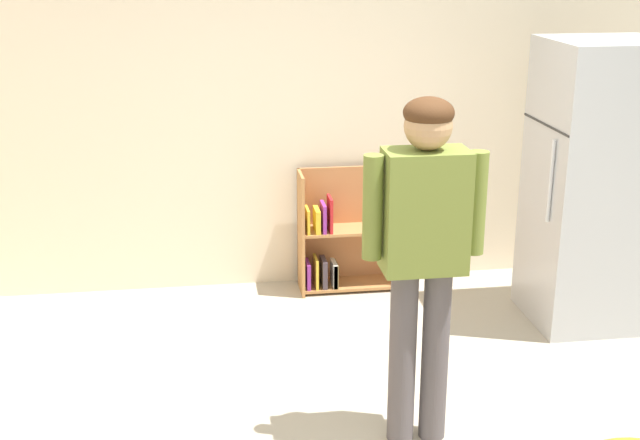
{
  "coord_description": "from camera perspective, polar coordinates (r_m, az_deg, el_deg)",
  "views": [
    {
      "loc": [
        -0.7,
        -3.27,
        2.32
      ],
      "look_at": [
        -0.16,
        0.49,
        1.06
      ],
      "focal_mm": 47.09,
      "sensor_mm": 36.0,
      "label": 1
    }
  ],
  "objects": [
    {
      "name": "back_wall",
      "position": [
        5.73,
        -1.03,
        8.62
      ],
      "size": [
        5.2,
        0.06,
        2.7
      ],
      "primitive_type": "cube",
      "color": "beige",
      "rests_on": "ground"
    },
    {
      "name": "refrigerator",
      "position": [
        5.46,
        18.15,
        2.26
      ],
      "size": [
        0.73,
        0.68,
        1.78
      ],
      "color": "#B7BABF",
      "rests_on": "ground"
    },
    {
      "name": "bookshelf",
      "position": [
        5.85,
        1.99,
        -1.18
      ],
      "size": [
        0.8,
        0.28,
        0.85
      ],
      "color": "#B47944",
      "rests_on": "ground"
    },
    {
      "name": "standing_person",
      "position": [
        3.85,
        7.05,
        -1.42
      ],
      "size": [
        0.57,
        0.23,
        1.69
      ],
      "color": "#544E50",
      "rests_on": "ground"
    }
  ]
}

